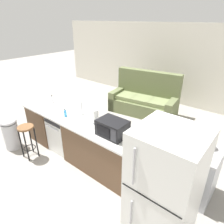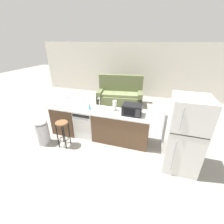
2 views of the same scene
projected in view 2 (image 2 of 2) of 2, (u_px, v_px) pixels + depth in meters
name	position (u px, v px, depth m)	size (l,w,h in m)	color
ground_plane	(95.00, 135.00, 4.64)	(24.00, 24.00, 0.00)	gray
wall_back	(132.00, 70.00, 7.61)	(10.00, 0.06, 2.60)	silver
kitchen_counter	(102.00, 125.00, 4.40)	(2.94, 0.66, 0.90)	brown
dishwasher	(86.00, 123.00, 4.53)	(0.58, 0.61, 0.84)	white
stove_range	(177.00, 126.00, 4.29)	(0.76, 0.68, 0.90)	#A8AAB2
refrigerator	(185.00, 135.00, 3.17)	(0.72, 0.73, 1.71)	silver
microwave	(132.00, 110.00, 3.89)	(0.50, 0.37, 0.28)	black
sink_faucet	(99.00, 103.00, 4.33)	(0.07, 0.18, 0.30)	silver
paper_towel_roll	(115.00, 106.00, 4.14)	(0.14, 0.14, 0.28)	#4C4C51
soap_bottle	(90.00, 107.00, 4.18)	(0.06, 0.06, 0.18)	#338CCC
dish_soap_bottle	(68.00, 101.00, 4.66)	(0.06, 0.06, 0.18)	silver
kettle	(187.00, 108.00, 4.12)	(0.21, 0.17, 0.19)	silver
bar_stool	(63.00, 129.00, 3.99)	(0.32, 0.32, 0.74)	brown
trash_bin	(43.00, 132.00, 4.16)	(0.35, 0.35, 0.74)	#B7B7BC
couch	(120.00, 95.00, 6.90)	(2.11, 1.19, 1.27)	#667047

